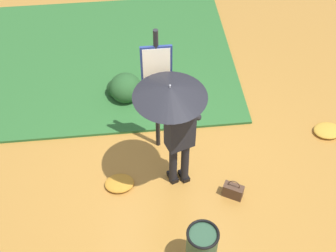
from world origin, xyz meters
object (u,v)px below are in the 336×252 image
object	(u,v)px
handbag	(233,191)
trash_bin	(201,249)
person_with_umbrella	(174,112)
info_sign_post	(157,80)

from	to	relation	value
handbag	trash_bin	size ratio (longest dim) A/B	0.44
person_with_umbrella	trash_bin	size ratio (longest dim) A/B	2.45
info_sign_post	trash_bin	bearing A→B (deg)	99.63
person_with_umbrella	info_sign_post	world-z (taller)	info_sign_post
person_with_umbrella	trash_bin	xyz separation A→B (m)	(-0.20, 1.40, -1.13)
person_with_umbrella	handbag	world-z (taller)	person_with_umbrella
info_sign_post	handbag	size ratio (longest dim) A/B	6.22
info_sign_post	trash_bin	world-z (taller)	info_sign_post
handbag	info_sign_post	bearing A→B (deg)	-47.55
trash_bin	handbag	bearing A→B (deg)	-122.31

